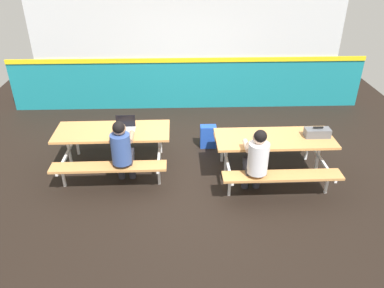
{
  "coord_description": "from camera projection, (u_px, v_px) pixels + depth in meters",
  "views": [
    {
      "loc": [
        -0.19,
        -5.42,
        3.58
      ],
      "look_at": [
        0.0,
        -0.03,
        0.55
      ],
      "focal_mm": 35.0,
      "sensor_mm": 36.0,
      "label": 1
    }
  ],
  "objects": [
    {
      "name": "accent_backdrop",
      "position": [
        188.0,
        55.0,
        8.28
      ],
      "size": [
        8.0,
        0.14,
        2.6
      ],
      "color": "teal",
      "rests_on": "ground"
    },
    {
      "name": "student_further",
      "position": [
        257.0,
        158.0,
        5.5
      ],
      "size": [
        0.36,
        0.53,
        1.21
      ],
      "color": "#2D2D38",
      "rests_on": "ground"
    },
    {
      "name": "student_nearer",
      "position": [
        122.0,
        149.0,
        5.74
      ],
      "size": [
        0.36,
        0.53,
        1.21
      ],
      "color": "#2D2D38",
      "rests_on": "ground"
    },
    {
      "name": "toolbox_grey",
      "position": [
        317.0,
        133.0,
        5.98
      ],
      "size": [
        0.4,
        0.18,
        0.18
      ],
      "color": "#595B60",
      "rests_on": "picnic_table_right"
    },
    {
      "name": "laptop_silver",
      "position": [
        125.0,
        127.0,
        6.22
      ],
      "size": [
        0.32,
        0.22,
        0.22
      ],
      "color": "silver",
      "rests_on": "picnic_table_left"
    },
    {
      "name": "ground_plane",
      "position": [
        192.0,
        171.0,
        6.49
      ],
      "size": [
        10.0,
        10.0,
        0.02
      ],
      "primitive_type": "cube",
      "color": "black"
    },
    {
      "name": "picnic_table_left",
      "position": [
        113.0,
        139.0,
        6.28
      ],
      "size": [
        1.9,
        1.57,
        0.74
      ],
      "color": "tan",
      "rests_on": "ground"
    },
    {
      "name": "backpack_dark",
      "position": [
        208.0,
        137.0,
        7.12
      ],
      "size": [
        0.3,
        0.22,
        0.44
      ],
      "color": "#1E47B2",
      "rests_on": "ground"
    },
    {
      "name": "picnic_table_right",
      "position": [
        273.0,
        146.0,
        6.07
      ],
      "size": [
        1.9,
        1.57,
        0.74
      ],
      "color": "tan",
      "rests_on": "ground"
    }
  ]
}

